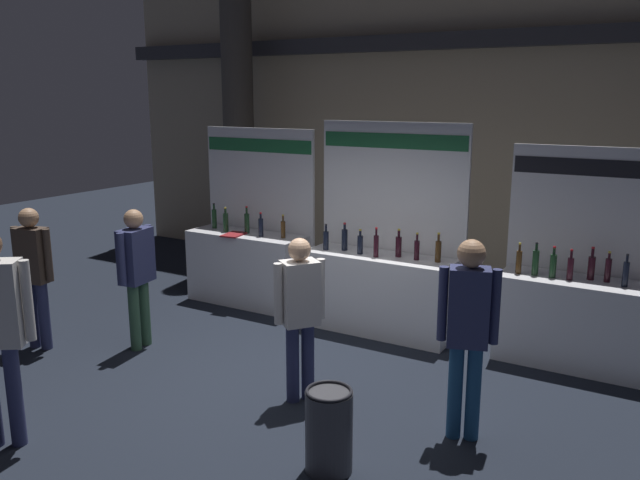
{
  "coord_description": "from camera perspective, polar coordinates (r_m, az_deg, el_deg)",
  "views": [
    {
      "loc": [
        3.28,
        -5.04,
        2.86
      ],
      "look_at": [
        -0.04,
        0.57,
        1.39
      ],
      "focal_mm": 36.32,
      "sensor_mm": 36.0,
      "label": 1
    }
  ],
  "objects": [
    {
      "name": "exhibitor_booth_1",
      "position": [
        7.98,
        5.37,
        -3.74
      ],
      "size": [
        1.93,
        0.66,
        2.55
      ],
      "color": "white",
      "rests_on": "ground_plane"
    },
    {
      "name": "hall_colonnade",
      "position": [
        10.12,
        12.04,
        14.78
      ],
      "size": [
        12.64,
        1.29,
        6.6
      ],
      "color": "tan",
      "rests_on": "ground_plane"
    },
    {
      "name": "visitor_2",
      "position": [
        7.6,
        -15.86,
        -2.27
      ],
      "size": [
        0.29,
        0.56,
        1.62
      ],
      "rotation": [
        0.0,
        0.0,
        4.86
      ],
      "color": "#33563D",
      "rests_on": "ground_plane"
    },
    {
      "name": "visitor_4",
      "position": [
        5.49,
        12.89,
        -7.24
      ],
      "size": [
        0.48,
        0.31,
        1.74
      ],
      "rotation": [
        0.0,
        0.0,
        0.33
      ],
      "color": "navy",
      "rests_on": "ground_plane"
    },
    {
      "name": "visitor_5",
      "position": [
        6.05,
        -1.78,
        -5.9
      ],
      "size": [
        0.4,
        0.42,
        1.59
      ],
      "rotation": [
        0.0,
        0.0,
        0.93
      ],
      "color": "navy",
      "rests_on": "ground_plane"
    },
    {
      "name": "trash_bin",
      "position": [
        5.19,
        0.79,
        -16.43
      ],
      "size": [
        0.37,
        0.37,
        0.68
      ],
      "color": "#38383D",
      "rests_on": "ground_plane"
    },
    {
      "name": "exhibitor_booth_2",
      "position": [
        7.5,
        21.7,
        -5.93
      ],
      "size": [
        1.7,
        0.66,
        2.33
      ],
      "color": "white",
      "rests_on": "ground_plane"
    },
    {
      "name": "ground_plane",
      "position": [
        6.66,
        -2.3,
        -12.78
      ],
      "size": [
        25.28,
        25.28,
        0.0
      ],
      "primitive_type": "plane",
      "color": "black"
    },
    {
      "name": "exhibitor_booth_0",
      "position": [
        9.08,
        -6.28,
        -1.76
      ],
      "size": [
        1.78,
        0.73,
        2.42
      ],
      "color": "white",
      "rests_on": "ground_plane"
    },
    {
      "name": "visitor_7",
      "position": [
        7.97,
        -23.92,
        -2.23
      ],
      "size": [
        0.51,
        0.28,
        1.64
      ],
      "rotation": [
        0.0,
        0.0,
        3.35
      ],
      "color": "navy",
      "rests_on": "ground_plane"
    }
  ]
}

